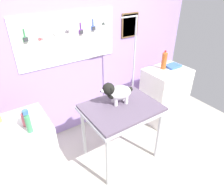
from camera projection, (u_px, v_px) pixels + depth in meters
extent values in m
cube|color=#ACA898|center=(133.00, 173.00, 2.63)|extent=(4.40, 4.00, 0.04)
cube|color=#9E80C2|center=(81.00, 58.00, 2.93)|extent=(4.00, 0.06, 2.30)
cube|color=white|center=(68.00, 39.00, 2.65)|extent=(1.38, 0.02, 0.67)
cylinder|color=gray|center=(23.00, 28.00, 2.28)|extent=(0.01, 0.02, 0.01)
cylinder|color=#3C8E53|center=(24.00, 33.00, 2.31)|extent=(0.02, 0.02, 0.09)
cube|color=#3C8E53|center=(26.00, 39.00, 2.34)|extent=(0.06, 0.02, 0.06)
cube|color=#333338|center=(26.00, 39.00, 2.33)|extent=(0.05, 0.01, 0.05)
cylinder|color=gray|center=(38.00, 27.00, 2.37)|extent=(0.01, 0.02, 0.01)
cube|color=silver|center=(39.00, 33.00, 2.40)|extent=(0.01, 0.00, 0.11)
cube|color=silver|center=(40.00, 33.00, 2.40)|extent=(0.01, 0.00, 0.11)
torus|color=red|center=(39.00, 39.00, 2.43)|extent=(0.03, 0.01, 0.03)
torus|color=red|center=(41.00, 39.00, 2.44)|extent=(0.03, 0.01, 0.03)
cylinder|color=gray|center=(53.00, 23.00, 2.45)|extent=(0.01, 0.02, 0.01)
cube|color=silver|center=(54.00, 30.00, 2.48)|extent=(0.03, 0.01, 0.13)
cylinder|color=gray|center=(66.00, 20.00, 2.52)|extent=(0.01, 0.02, 0.01)
cube|color=silver|center=(66.00, 26.00, 2.55)|extent=(0.01, 0.00, 0.11)
cube|color=silver|center=(67.00, 26.00, 2.55)|extent=(0.01, 0.00, 0.11)
torus|color=black|center=(66.00, 32.00, 2.58)|extent=(0.03, 0.01, 0.03)
torus|color=black|center=(68.00, 32.00, 2.59)|extent=(0.03, 0.01, 0.03)
cylinder|color=gray|center=(80.00, 22.00, 2.63)|extent=(0.01, 0.02, 0.01)
cylinder|color=#693091|center=(81.00, 26.00, 2.65)|extent=(0.02, 0.02, 0.09)
cube|color=#693091|center=(81.00, 32.00, 2.69)|extent=(0.06, 0.02, 0.06)
cube|color=#333338|center=(82.00, 32.00, 2.68)|extent=(0.05, 0.01, 0.05)
cylinder|color=gray|center=(93.00, 18.00, 2.71)|extent=(0.01, 0.02, 0.01)
cylinder|color=blue|center=(93.00, 23.00, 2.73)|extent=(0.02, 0.02, 0.09)
cube|color=blue|center=(93.00, 28.00, 2.77)|extent=(0.06, 0.02, 0.06)
cube|color=#333338|center=(94.00, 28.00, 2.76)|extent=(0.05, 0.01, 0.05)
cylinder|color=gray|center=(103.00, 13.00, 2.76)|extent=(0.01, 0.02, 0.01)
cube|color=silver|center=(103.00, 18.00, 2.79)|extent=(0.01, 0.00, 0.11)
cube|color=silver|center=(104.00, 18.00, 2.80)|extent=(0.01, 0.00, 0.11)
torus|color=black|center=(103.00, 24.00, 2.83)|extent=(0.03, 0.01, 0.03)
torus|color=black|center=(104.00, 24.00, 2.84)|extent=(0.03, 0.01, 0.03)
cube|color=brown|center=(130.00, 25.00, 3.12)|extent=(0.31, 0.02, 0.36)
cube|color=tan|center=(130.00, 25.00, 3.11)|extent=(0.27, 0.01, 0.33)
cylinder|color=#B7B7BC|center=(108.00, 162.00, 2.27)|extent=(0.04, 0.04, 0.76)
cylinder|color=#B7B7BC|center=(158.00, 135.00, 2.65)|extent=(0.04, 0.04, 0.76)
cylinder|color=#B7B7BC|center=(84.00, 133.00, 2.69)|extent=(0.04, 0.04, 0.76)
cylinder|color=#B7B7BC|center=(130.00, 113.00, 3.07)|extent=(0.04, 0.04, 0.76)
cube|color=#B7B7BC|center=(121.00, 109.00, 2.47)|extent=(0.92, 0.71, 0.03)
cube|color=#56495B|center=(122.00, 107.00, 2.45)|extent=(0.89, 0.69, 0.03)
cylinder|color=#B7B7BC|center=(130.00, 127.00, 3.36)|extent=(0.11, 0.11, 0.01)
cylinder|color=#B7B7BC|center=(133.00, 80.00, 2.91)|extent=(0.02, 0.02, 1.77)
cylinder|color=#B7B7BC|center=(129.00, 17.00, 2.40)|extent=(0.24, 0.02, 0.02)
cylinder|color=white|center=(116.00, 102.00, 2.43)|extent=(0.04, 0.04, 0.10)
cylinder|color=white|center=(113.00, 98.00, 2.50)|extent=(0.04, 0.04, 0.10)
cylinder|color=white|center=(126.00, 100.00, 2.47)|extent=(0.04, 0.04, 0.10)
cylinder|color=white|center=(123.00, 96.00, 2.55)|extent=(0.04, 0.04, 0.10)
ellipsoid|color=white|center=(120.00, 93.00, 2.44)|extent=(0.33, 0.25, 0.17)
ellipsoid|color=black|center=(112.00, 95.00, 2.41)|extent=(0.13, 0.15, 0.09)
sphere|color=black|center=(109.00, 89.00, 2.36)|extent=(0.15, 0.15, 0.15)
ellipsoid|color=white|center=(103.00, 91.00, 2.35)|extent=(0.08, 0.07, 0.05)
sphere|color=black|center=(101.00, 91.00, 2.34)|extent=(0.02, 0.02, 0.02)
ellipsoid|color=black|center=(112.00, 90.00, 2.30)|extent=(0.05, 0.04, 0.08)
ellipsoid|color=black|center=(108.00, 85.00, 2.41)|extent=(0.05, 0.04, 0.08)
sphere|color=black|center=(130.00, 89.00, 2.47)|extent=(0.06, 0.06, 0.06)
cube|color=silver|center=(17.00, 160.00, 2.22)|extent=(0.80, 0.56, 0.90)
cube|color=silver|center=(19.00, 165.00, 1.92)|extent=(0.70, 0.01, 0.18)
cylinder|color=#99999E|center=(19.00, 165.00, 1.91)|extent=(0.24, 0.02, 0.02)
cube|color=silver|center=(164.00, 94.00, 3.41)|extent=(0.68, 0.52, 0.91)
cube|color=beige|center=(179.00, 91.00, 3.11)|extent=(0.60, 0.01, 0.18)
cylinder|color=#99999E|center=(179.00, 91.00, 3.11)|extent=(0.20, 0.02, 0.02)
cylinder|color=#449B63|center=(29.00, 124.00, 1.89)|extent=(0.05, 0.05, 0.19)
cylinder|color=#449B63|center=(26.00, 115.00, 1.84)|extent=(0.02, 0.02, 0.02)
cube|color=#3C6FB5|center=(25.00, 112.00, 1.82)|extent=(0.05, 0.03, 0.04)
cylinder|color=#CC5365|center=(25.00, 120.00, 1.99)|extent=(0.06, 0.06, 0.14)
cylinder|color=black|center=(23.00, 113.00, 1.95)|extent=(0.03, 0.03, 0.03)
cube|color=black|center=(24.00, 110.00, 1.94)|extent=(0.04, 0.01, 0.01)
cylinder|color=#B05220|center=(164.00, 61.00, 3.14)|extent=(0.08, 0.08, 0.26)
cone|color=#B05220|center=(165.00, 52.00, 3.07)|extent=(0.08, 0.08, 0.02)
cylinder|color=red|center=(166.00, 51.00, 3.05)|extent=(0.03, 0.03, 0.02)
cube|color=blue|center=(173.00, 66.00, 3.25)|extent=(0.24, 0.18, 0.04)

